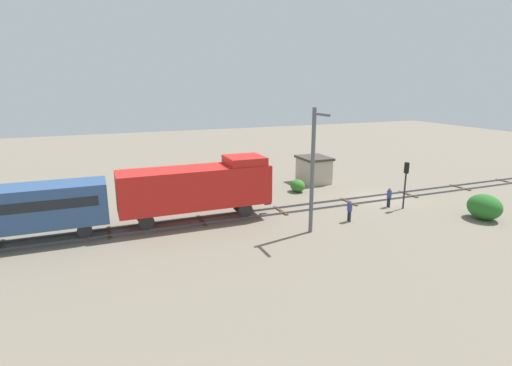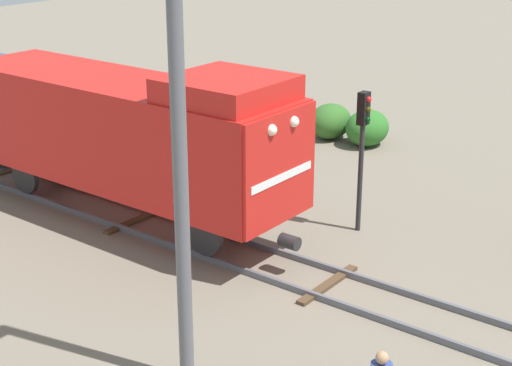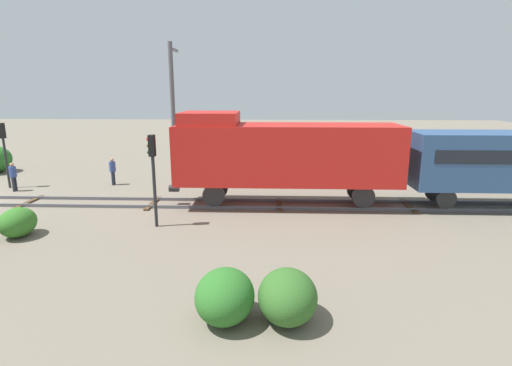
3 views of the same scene
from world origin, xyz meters
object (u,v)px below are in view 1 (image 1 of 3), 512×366
Objects in this scene: traffic_signal_mid at (252,171)px; relay_hut at (314,169)px; catenary_mast at (313,168)px; worker_by_signal at (350,209)px; locomotive at (198,186)px; worker_near_track at (389,196)px; traffic_signal_near at (406,177)px.

traffic_signal_mid is 9.58m from relay_hut.
traffic_signal_mid is 0.46× the size of catenary_mast.
locomotive is at bearing -31.15° from worker_by_signal.
traffic_signal_mid is at bearing 115.64° from relay_hut.
locomotive reaches higher than worker_by_signal.
worker_near_track is 0.20× the size of catenary_mast.
catenary_mast is (-0.86, 3.78, 3.57)m from worker_by_signal.
catenary_mast reaches higher than locomotive.
traffic_signal_near is 2.30× the size of worker_by_signal.
catenary_mast is 14.94m from relay_hut.
catenary_mast is (-1.86, 9.82, 1.83)m from traffic_signal_near.
relay_hut is (7.50, -14.15, -1.38)m from locomotive.
worker_near_track is at bearing -73.48° from catenary_mast.
worker_near_track is 10.02m from relay_hut.
worker_near_track is 0.49× the size of relay_hut.
worker_near_track and worker_by_signal have the same top height.
catenary_mast reaches higher than relay_hut.
worker_by_signal is at bearing -96.55° from worker_near_track.
locomotive is at bearing 121.20° from traffic_signal_mid.
traffic_signal_mid is at bearing -66.65° from worker_by_signal.
traffic_signal_mid is (6.60, 10.92, 0.06)m from traffic_signal_near.
worker_near_track is 10.01m from catenary_mast.
catenary_mast is at bearing 3.46° from worker_by_signal.
traffic_signal_near is at bearing -100.95° from locomotive.
traffic_signal_near reaches higher than worker_by_signal.
worker_by_signal is 0.20× the size of catenary_mast.
catenary_mast is (-2.66, 8.96, 3.57)m from worker_near_track.
worker_by_signal is 12.27m from relay_hut.
worker_near_track is at bearing -119.96° from traffic_signal_mid.
worker_near_track is at bearing -170.19° from worker_by_signal.
traffic_signal_near is at bearing -179.94° from worker_by_signal.
locomotive is 1.34× the size of catenary_mast.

